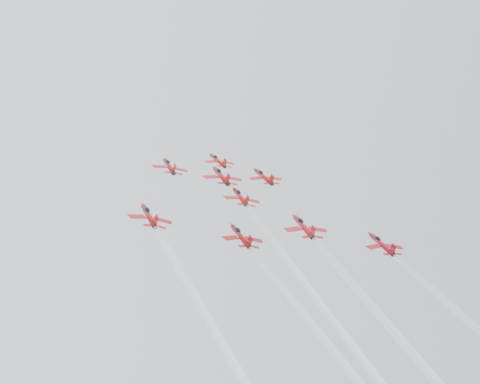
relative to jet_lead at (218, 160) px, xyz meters
name	(u,v)px	position (x,y,z in m)	size (l,w,h in m)	color
jet_lead	(218,160)	(0.00, 0.00, 0.00)	(8.53, 10.67, 7.62)	#A91C10
jet_row2_left	(169,166)	(-15.70, -7.87, -5.38)	(9.29, 11.62, 8.30)	maroon
jet_row2_center	(221,175)	(-3.06, -10.40, -7.10)	(10.27, 12.84, 9.17)	#A70F15
jet_row2_right	(263,176)	(9.82, -7.82, -5.34)	(9.35, 11.69, 8.35)	#A81610
jet_center	(324,296)	(-2.65, -57.76, -39.58)	(8.95, 81.00, 55.92)	#A4130F
jet_rear_farleft	(212,353)	(-26.83, -70.39, -48.22)	(8.97, 81.20, 56.06)	#9C0E11
jet_rear_left	(340,371)	(-10.05, -73.75, -50.51)	(8.48, 76.70, 52.96)	maroon
jet_rear_right	(438,364)	(6.93, -73.04, -50.03)	(9.76, 88.30, 60.96)	#B1101C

